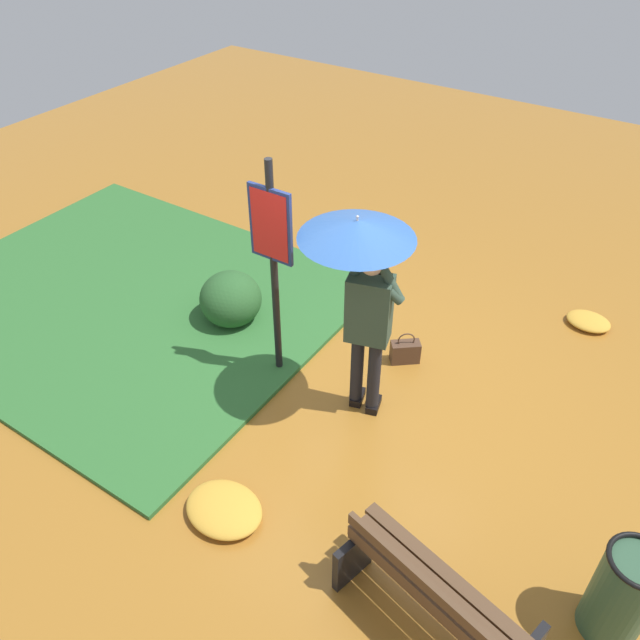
{
  "coord_description": "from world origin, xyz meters",
  "views": [
    {
      "loc": [
        -2.18,
        3.91,
        4.42
      ],
      "look_at": [
        0.31,
        0.13,
        0.85
      ],
      "focal_mm": 35.37,
      "sensor_mm": 36.0,
      "label": 1
    }
  ],
  "objects": [
    {
      "name": "ground_plane",
      "position": [
        0.0,
        0.0,
        0.0
      ],
      "size": [
        18.0,
        18.0,
        0.0
      ],
      "primitive_type": "plane",
      "color": "#9E6623"
    },
    {
      "name": "grass_verge",
      "position": [
        3.01,
        0.17,
        0.03
      ],
      "size": [
        4.8,
        4.0,
        0.05
      ],
      "color": "#2D662D",
      "rests_on": "ground_plane"
    },
    {
      "name": "trash_bin",
      "position": [
        -2.67,
        1.02,
        0.42
      ],
      "size": [
        0.42,
        0.42,
        0.83
      ],
      "color": "#2D5138",
      "rests_on": "ground_plane"
    },
    {
      "name": "leaf_pile_near_person",
      "position": [
        0.15,
        1.79,
        0.07
      ],
      "size": [
        0.67,
        0.53,
        0.15
      ],
      "color": "gold",
      "rests_on": "ground_plane"
    },
    {
      "name": "shrub_cluster",
      "position": [
        1.76,
        -0.24,
        0.29
      ],
      "size": [
        0.75,
        0.68,
        0.62
      ],
      "color": "#285628",
      "rests_on": "ground_plane"
    },
    {
      "name": "handbag",
      "position": [
        -0.21,
        -0.69,
        0.13
      ],
      "size": [
        0.32,
        0.3,
        0.37
      ],
      "color": "#4C3323",
      "rests_on": "ground_plane"
    },
    {
      "name": "park_bench",
      "position": [
        -1.63,
        1.71,
        0.4
      ],
      "size": [
        1.43,
        0.7,
        0.75
      ],
      "color": "black",
      "rests_on": "ground_plane"
    },
    {
      "name": "person_with_umbrella",
      "position": [
        -0.1,
        0.13,
        1.55
      ],
      "size": [
        0.96,
        0.96,
        2.04
      ],
      "color": "black",
      "rests_on": "ground_plane"
    },
    {
      "name": "leaf_pile_by_bench",
      "position": [
        1.02,
        -1.96,
        0.06
      ],
      "size": [
        0.51,
        0.41,
        0.11
      ],
      "color": "#B74C1E",
      "rests_on": "ground_plane"
    },
    {
      "name": "leaf_pile_far_path",
      "position": [
        -1.66,
        -2.35,
        0.05
      ],
      "size": [
        0.48,
        0.38,
        0.11
      ],
      "color": "gold",
      "rests_on": "ground_plane"
    },
    {
      "name": "info_sign_post",
      "position": [
        0.81,
        0.14,
        1.44
      ],
      "size": [
        0.44,
        0.07,
        2.3
      ],
      "color": "black",
      "rests_on": "ground_plane"
    }
  ]
}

